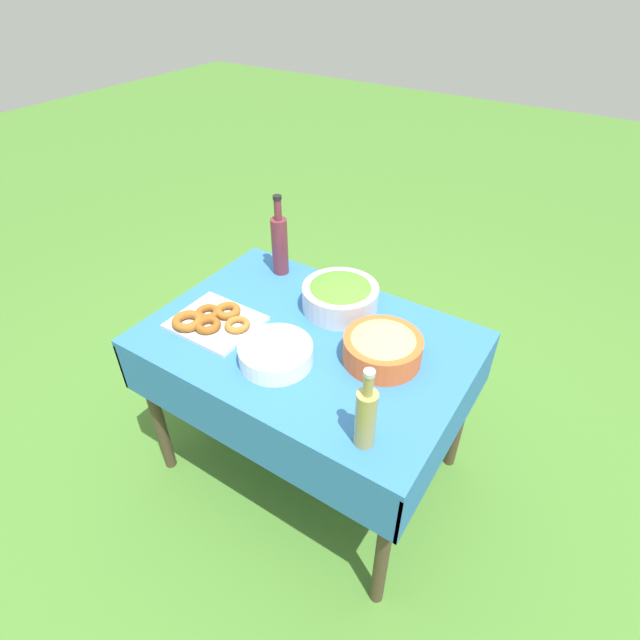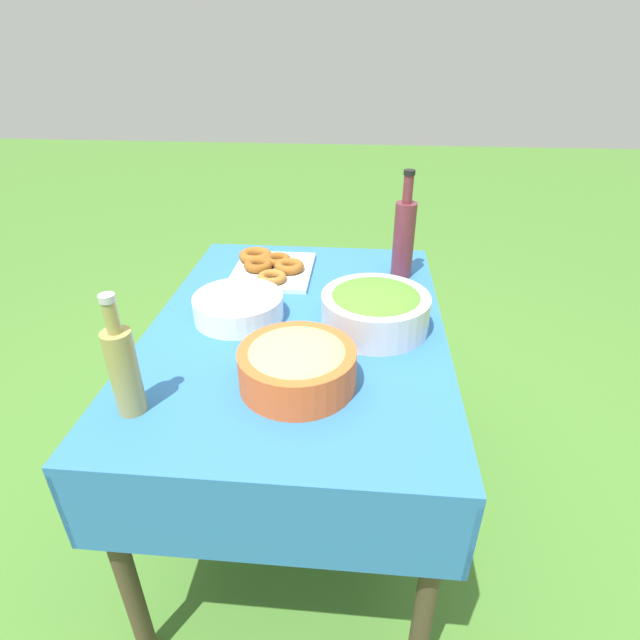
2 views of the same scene
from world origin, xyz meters
name	(u,v)px [view 1 (image 1 of 2)]	position (x,y,z in m)	size (l,w,h in m)	color
ground_plane	(310,462)	(0.00, 0.00, 0.00)	(14.00, 14.00, 0.00)	#477A2D
picnic_table	(308,358)	(0.00, 0.00, 0.66)	(1.21, 0.85, 0.77)	#2D6BB2
salad_bowl	(340,295)	(0.01, 0.22, 0.83)	(0.31, 0.31, 0.12)	silver
pasta_bowl	(383,347)	(0.29, 0.04, 0.83)	(0.28, 0.28, 0.12)	#E05B28
donut_platter	(213,320)	(-0.35, -0.14, 0.79)	(0.33, 0.29, 0.05)	silver
plate_stack	(276,354)	(-0.02, -0.18, 0.80)	(0.26, 0.26, 0.07)	white
olive_oil_bottle	(366,416)	(0.42, -0.32, 0.88)	(0.06, 0.06, 0.29)	#998E4C
wine_bottle	(280,243)	(-0.36, 0.32, 0.91)	(0.07, 0.07, 0.36)	maroon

